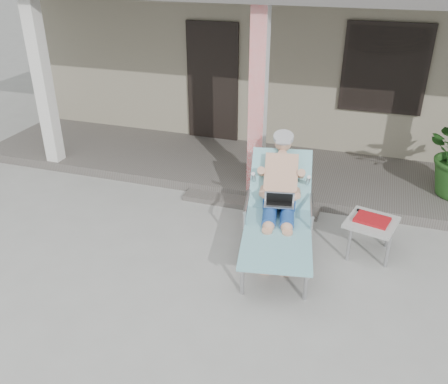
% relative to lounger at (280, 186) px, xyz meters
% --- Properties ---
extents(ground, '(60.00, 60.00, 0.00)m').
position_rel_lounger_xyz_m(ground, '(-0.59, -0.98, -0.83)').
color(ground, '#9E9E99').
rests_on(ground, ground).
extents(house, '(10.40, 5.40, 3.30)m').
position_rel_lounger_xyz_m(house, '(-0.59, 5.51, 0.84)').
color(house, gray).
rests_on(house, ground).
extents(porch_deck, '(10.00, 2.00, 0.15)m').
position_rel_lounger_xyz_m(porch_deck, '(-0.59, 2.02, -0.75)').
color(porch_deck, '#605B56').
rests_on(porch_deck, ground).
extents(porch_step, '(2.00, 0.30, 0.07)m').
position_rel_lounger_xyz_m(porch_step, '(-0.59, 0.87, -0.79)').
color(porch_step, '#605B56').
rests_on(porch_step, ground).
extents(lounger, '(1.12, 2.14, 1.35)m').
position_rel_lounger_xyz_m(lounger, '(0.00, 0.00, 0.00)').
color(lounger, '#B7B7BC').
rests_on(lounger, ground).
extents(side_table, '(0.67, 0.67, 0.50)m').
position_rel_lounger_xyz_m(side_table, '(1.10, 0.16, -0.41)').
color(side_table, '#ACACA8').
rests_on(side_table, ground).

